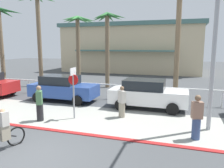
% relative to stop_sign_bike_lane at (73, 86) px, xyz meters
% --- Properties ---
extents(ground_plane, '(80.00, 80.00, 0.00)m').
position_rel_stop_sign_bike_lane_xyz_m(ground_plane, '(0.57, 6.09, -1.68)').
color(ground_plane, '#424447').
extents(sidewalk_strip, '(44.00, 4.00, 0.02)m').
position_rel_stop_sign_bike_lane_xyz_m(sidewalk_strip, '(0.57, 0.29, -1.67)').
color(sidewalk_strip, '#9E9E93').
rests_on(sidewalk_strip, ground).
extents(curb_paint, '(44.00, 0.24, 0.03)m').
position_rel_stop_sign_bike_lane_xyz_m(curb_paint, '(0.57, -1.71, -1.66)').
color(curb_paint, maroon).
rests_on(curb_paint, ground).
extents(building_backdrop, '(19.09, 11.44, 6.59)m').
position_rel_stop_sign_bike_lane_xyz_m(building_backdrop, '(-2.02, 23.10, 1.64)').
color(building_backdrop, beige).
rests_on(building_backdrop, ground).
extents(rail_fence, '(22.72, 0.08, 1.04)m').
position_rel_stop_sign_bike_lane_xyz_m(rail_fence, '(0.57, 4.59, -0.84)').
color(rail_fence, white).
rests_on(rail_fence, ground).
extents(stop_sign_bike_lane, '(0.52, 0.56, 2.56)m').
position_rel_stop_sign_bike_lane_xyz_m(stop_sign_bike_lane, '(0.00, 0.00, 0.00)').
color(stop_sign_bike_lane, gray).
rests_on(stop_sign_bike_lane, ground).
extents(streetlight_curb, '(0.24, 2.54, 7.50)m').
position_rel_stop_sign_bike_lane_xyz_m(streetlight_curb, '(6.25, 0.17, 2.60)').
color(streetlight_curb, '#9EA0A5').
rests_on(streetlight_curb, ground).
extents(palm_tree_0, '(3.49, 3.17, 6.88)m').
position_rel_stop_sign_bike_lane_xyz_m(palm_tree_0, '(-10.24, 6.40, 3.63)').
color(palm_tree_0, '#756047').
rests_on(palm_tree_0, ground).
extents(palm_tree_1, '(3.30, 3.29, 8.01)m').
position_rel_stop_sign_bike_lane_xyz_m(palm_tree_1, '(-7.18, 7.53, 4.23)').
color(palm_tree_1, '#756047').
rests_on(palm_tree_1, ground).
extents(palm_tree_2, '(3.21, 3.74, 6.28)m').
position_rel_stop_sign_bike_lane_xyz_m(palm_tree_2, '(-4.21, 9.28, 3.27)').
color(palm_tree_2, '#756047').
rests_on(palm_tree_2, ground).
extents(palm_tree_3, '(3.11, 3.63, 6.39)m').
position_rel_stop_sign_bike_lane_xyz_m(palm_tree_3, '(-1.20, 8.70, 3.25)').
color(palm_tree_3, '#756047').
rests_on(palm_tree_3, ground).
extents(palm_tree_4, '(2.81, 3.28, 8.75)m').
position_rel_stop_sign_bike_lane_xyz_m(palm_tree_4, '(4.62, 7.00, 4.55)').
color(palm_tree_4, '#846B4C').
rests_on(palm_tree_4, ground).
extents(car_blue_1, '(4.40, 2.02, 1.69)m').
position_rel_stop_sign_bike_lane_xyz_m(car_blue_1, '(-2.39, 3.11, -0.81)').
color(car_blue_1, '#284793').
rests_on(car_blue_1, ground).
extents(car_white_2, '(4.40, 2.02, 1.69)m').
position_rel_stop_sign_bike_lane_xyz_m(car_white_2, '(3.18, 2.97, -0.81)').
color(car_white_2, white).
rests_on(car_white_2, ground).
extents(cyclist_black_0, '(0.62, 1.75, 1.50)m').
position_rel_stop_sign_bike_lane_xyz_m(cyclist_black_0, '(-0.79, -3.82, -0.98)').
color(cyclist_black_0, black).
rests_on(cyclist_black_0, ground).
extents(pedestrian_0, '(0.47, 0.46, 1.62)m').
position_rel_stop_sign_bike_lane_xyz_m(pedestrian_0, '(2.21, 0.91, -0.93)').
color(pedestrian_0, gray).
rests_on(pedestrian_0, ground).
extents(pedestrian_1, '(0.43, 0.48, 1.75)m').
position_rel_stop_sign_bike_lane_xyz_m(pedestrian_1, '(-1.41, -0.82, -0.87)').
color(pedestrian_1, '#232326').
rests_on(pedestrian_1, ground).
extents(pedestrian_2, '(0.45, 0.39, 1.78)m').
position_rel_stop_sign_bike_lane_xyz_m(pedestrian_2, '(5.67, -0.85, -0.85)').
color(pedestrian_2, '#384C7A').
rests_on(pedestrian_2, ground).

